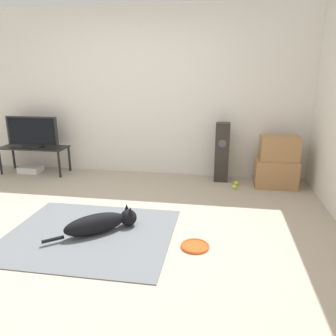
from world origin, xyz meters
The scene contains 13 objects.
ground_plane centered at (0.00, 0.00, 0.00)m, with size 12.00×12.00×0.00m, color #B2A38E.
wall_back centered at (0.00, 2.10, 1.27)m, with size 8.00×0.06×2.55m.
area_rug centered at (-0.01, -0.15, 0.01)m, with size 1.67×1.42×0.01m.
dog centered at (0.10, -0.09, 0.11)m, with size 0.79×0.66×0.23m.
frisbee centered at (1.07, -0.22, 0.01)m, with size 0.27×0.27×0.03m.
cardboard_box_lower centered at (2.06, 1.69, 0.20)m, with size 0.58×0.40×0.40m.
cardboard_box_upper centered at (2.08, 1.70, 0.57)m, with size 0.52×0.36×0.33m.
floor_speaker centered at (1.29, 1.84, 0.44)m, with size 0.21×0.21×0.88m.
tv_stand centered at (-1.71, 1.75, 0.38)m, with size 1.07×0.41×0.43m.
tv centered at (-1.71, 1.75, 0.67)m, with size 0.86×0.20×0.49m.
tennis_ball_by_boxes centered at (1.49, 1.47, 0.03)m, with size 0.07×0.07×0.07m.
tennis_ball_near_speaker centered at (1.52, 1.64, 0.03)m, with size 0.07×0.07×0.07m.
game_console centered at (-1.82, 1.76, 0.05)m, with size 0.34×0.26×0.10m.
Camera 1 is at (1.26, -2.99, 1.60)m, focal length 35.00 mm.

